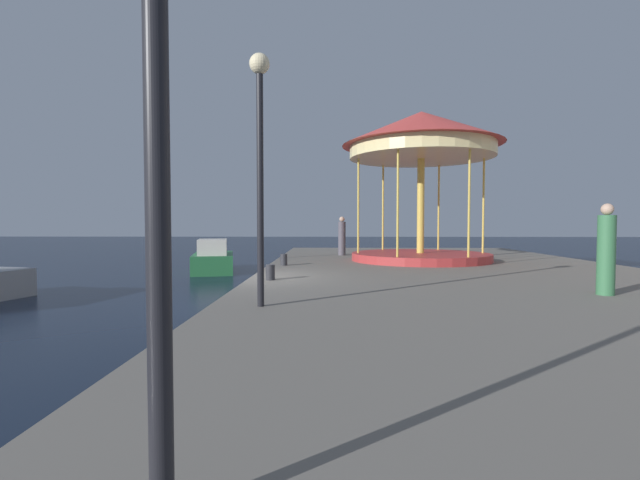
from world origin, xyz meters
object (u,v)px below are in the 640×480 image
lamp_post_mid_promenade (260,135)px  bollard_center (270,272)px  bollard_south (284,260)px  motorboat_green (213,259)px  person_by_the_water (342,237)px  carousel (421,149)px  person_near_carousel (606,252)px

lamp_post_mid_promenade → bollard_center: lamp_post_mid_promenade is taller
bollard_center → bollard_south: (-0.06, 3.89, 0.00)m
motorboat_green → lamp_post_mid_promenade: size_ratio=0.97×
motorboat_green → person_by_the_water: person_by_the_water is taller
carousel → bollard_center: (-5.11, -5.97, -4.17)m
carousel → person_near_carousel: 9.15m
bollard_south → person_near_carousel: 9.54m
motorboat_green → person_by_the_water: 6.09m
person_by_the_water → person_near_carousel: (5.14, -11.00, 0.06)m
carousel → person_by_the_water: bearing=136.9°
carousel → person_by_the_water: 5.43m
motorboat_green → carousel: 10.53m
motorboat_green → person_by_the_water: bearing=-1.4°
motorboat_green → bollard_south: bearing=-52.7°
person_by_the_water → person_near_carousel: size_ratio=0.94×
bollard_center → bollard_south: same height
motorboat_green → carousel: bearing=-18.2°
person_near_carousel → person_by_the_water: bearing=115.1°
motorboat_green → bollard_center: size_ratio=10.76×
lamp_post_mid_promenade → person_by_the_water: (1.78, 12.40, -2.20)m
carousel → person_near_carousel: (2.13, -8.19, -3.49)m
lamp_post_mid_promenade → bollard_south: size_ratio=11.12×
bollard_south → person_by_the_water: 5.39m
bollard_center → person_by_the_water: bearing=76.5°
bollard_center → lamp_post_mid_promenade: bearing=-84.9°
carousel → person_near_carousel: bearing=-75.4°
bollard_center → person_by_the_water: (2.10, 8.78, 0.63)m
lamp_post_mid_promenade → person_near_carousel: bearing=11.4°
lamp_post_mid_promenade → motorboat_green: bearing=108.6°
carousel → person_by_the_water: (-3.01, 2.81, -3.54)m
bollard_center → motorboat_green: bearing=113.5°
motorboat_green → bollard_center: (3.89, -8.93, 0.42)m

